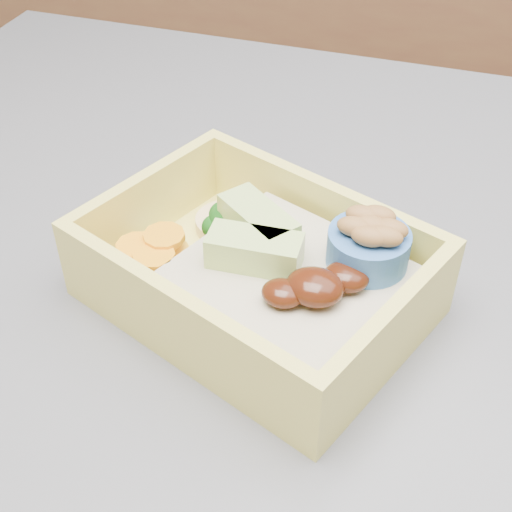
% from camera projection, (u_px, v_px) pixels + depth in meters
% --- Properties ---
extents(bento_box, '(0.24, 0.21, 0.07)m').
position_uv_depth(bento_box, '(266.00, 274.00, 0.45)').
color(bento_box, '#E5D75E').
rests_on(bento_box, island).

